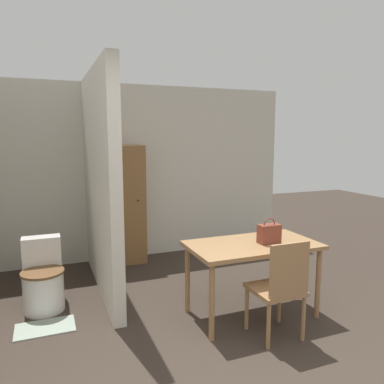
% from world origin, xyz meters
% --- Properties ---
extents(wall_back, '(4.82, 0.12, 2.50)m').
position_xyz_m(wall_back, '(0.00, 3.64, 1.25)').
color(wall_back, beige).
rests_on(wall_back, ground_plane).
extents(partition_wall, '(0.12, 2.04, 2.50)m').
position_xyz_m(partition_wall, '(-0.60, 2.56, 1.25)').
color(partition_wall, beige).
rests_on(partition_wall, ground_plane).
extents(dining_table, '(1.26, 0.71, 0.74)m').
position_xyz_m(dining_table, '(0.67, 1.33, 0.66)').
color(dining_table, '#997047').
rests_on(dining_table, ground_plane).
extents(wooden_chair, '(0.42, 0.42, 0.90)m').
position_xyz_m(wooden_chair, '(0.66, 0.84, 0.49)').
color(wooden_chair, '#997047').
rests_on(wooden_chair, ground_plane).
extents(toilet, '(0.42, 0.57, 0.71)m').
position_xyz_m(toilet, '(-1.26, 2.26, 0.30)').
color(toilet, white).
rests_on(toilet, ground_plane).
extents(handbag, '(0.21, 0.11, 0.25)m').
position_xyz_m(handbag, '(0.82, 1.27, 0.83)').
color(handbag, brown).
rests_on(handbag, dining_table).
extents(wooden_cabinet, '(0.53, 0.39, 1.65)m').
position_xyz_m(wooden_cabinet, '(-0.16, 3.38, 0.83)').
color(wooden_cabinet, brown).
rests_on(wooden_cabinet, ground_plane).
extents(bath_mat, '(0.53, 0.33, 0.01)m').
position_xyz_m(bath_mat, '(-1.26, 1.79, 0.01)').
color(bath_mat, '#99A899').
rests_on(bath_mat, ground_plane).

